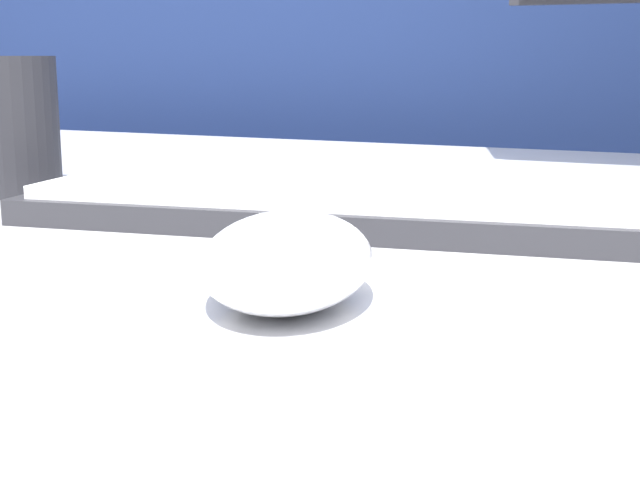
{
  "coord_description": "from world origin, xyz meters",
  "views": [
    {
      "loc": [
        0.13,
        -0.43,
        0.82
      ],
      "look_at": [
        -0.03,
        -0.07,
        0.74
      ],
      "focal_mm": 50.0,
      "sensor_mm": 36.0,
      "label": 1
    }
  ],
  "objects": [
    {
      "name": "partition_panel",
      "position": [
        0.0,
        0.71,
        0.6
      ],
      "size": [
        5.0,
        0.03,
        1.19
      ],
      "color": "navy",
      "rests_on": "ground_plane"
    },
    {
      "name": "computer_mouse_near",
      "position": [
        -0.03,
        -0.1,
        0.74
      ],
      "size": [
        0.1,
        0.13,
        0.04
      ],
      "rotation": [
        0.0,
        0.0,
        0.29
      ],
      "color": "white",
      "rests_on": "desk"
    },
    {
      "name": "keyboard",
      "position": [
        -0.08,
        0.07,
        0.73
      ],
      "size": [
        0.41,
        0.18,
        0.02
      ],
      "rotation": [
        0.0,
        0.0,
        0.14
      ],
      "color": "#28282D",
      "rests_on": "desk"
    }
  ]
}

